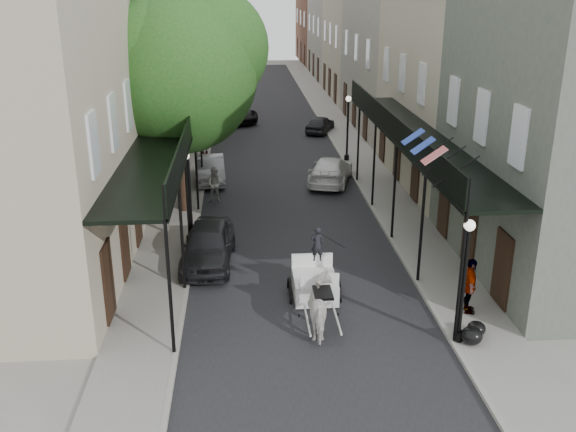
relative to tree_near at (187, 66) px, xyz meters
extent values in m
plane|color=gray|center=(4.20, -10.18, -6.49)|extent=(140.00, 140.00, 0.00)
cube|color=black|center=(4.20, 9.82, -6.48)|extent=(8.00, 90.00, 0.01)
cube|color=gray|center=(-0.80, 9.82, -6.43)|extent=(2.20, 90.00, 0.12)
cube|color=gray|center=(9.20, 9.82, -6.43)|extent=(2.20, 90.00, 0.12)
cube|color=#A09680|center=(-4.40, 19.82, -1.24)|extent=(5.00, 80.00, 10.50)
cube|color=gray|center=(12.80, 19.82, -1.24)|extent=(5.00, 80.00, 10.50)
cube|color=black|center=(-0.80, -3.18, -2.49)|extent=(2.20, 18.00, 0.12)
cube|color=black|center=(0.25, -3.18, -1.99)|extent=(0.06, 18.00, 1.00)
cylinder|color=black|center=(0.20, -12.18, -4.37)|extent=(0.10, 0.10, 4.00)
cylinder|color=black|center=(0.20, -4.18, -4.37)|extent=(0.10, 0.10, 4.00)
cylinder|color=black|center=(0.20, 3.82, -4.37)|extent=(0.10, 0.10, 4.00)
cube|color=black|center=(9.20, -3.18, -2.49)|extent=(2.20, 18.00, 0.12)
cube|color=black|center=(8.15, -3.18, -1.99)|extent=(0.06, 18.00, 1.00)
cylinder|color=black|center=(8.20, -12.18, -4.37)|extent=(0.10, 0.10, 4.00)
cylinder|color=black|center=(8.20, -4.18, -4.37)|extent=(0.10, 0.10, 4.00)
cylinder|color=black|center=(8.20, 3.82, -4.37)|extent=(0.10, 0.10, 4.00)
cylinder|color=#382619|center=(-0.40, -0.18, -3.57)|extent=(0.44, 0.44, 5.60)
sphere|color=#1A5019|center=(-0.40, -0.18, -0.29)|extent=(6.80, 6.80, 6.80)
sphere|color=#1A5019|center=(0.96, 0.42, 0.71)|extent=(5.10, 5.10, 5.10)
cylinder|color=#382619|center=(-0.40, 13.82, -3.85)|extent=(0.44, 0.44, 5.04)
sphere|color=#1A5019|center=(-0.40, 13.82, -0.91)|extent=(6.00, 6.00, 6.00)
sphere|color=#1A5019|center=(0.80, 14.42, -0.01)|extent=(4.50, 4.50, 4.50)
cylinder|color=black|center=(8.30, -12.18, -6.22)|extent=(0.28, 0.28, 0.30)
cylinder|color=black|center=(8.30, -12.18, -4.67)|extent=(0.12, 0.12, 3.40)
sphere|color=white|center=(8.30, -12.18, -2.82)|extent=(0.32, 0.32, 0.32)
cylinder|color=black|center=(0.10, -4.18, -6.22)|extent=(0.28, 0.28, 0.30)
cylinder|color=black|center=(0.10, -4.18, -4.67)|extent=(0.12, 0.12, 3.40)
sphere|color=white|center=(0.10, -4.18, -2.82)|extent=(0.32, 0.32, 0.32)
cylinder|color=black|center=(8.30, 7.82, -6.22)|extent=(0.28, 0.28, 0.30)
cylinder|color=black|center=(8.30, 7.82, -4.67)|extent=(0.12, 0.12, 3.40)
sphere|color=white|center=(8.30, 7.82, -2.82)|extent=(0.32, 0.32, 0.32)
imported|color=silver|center=(4.50, -11.18, -5.67)|extent=(0.88, 1.94, 1.63)
torus|color=black|center=(3.69, -8.30, -5.87)|extent=(0.09, 1.28, 1.28)
torus|color=black|center=(5.32, -8.31, -5.87)|extent=(0.09, 1.28, 1.28)
torus|color=black|center=(3.89, -9.69, -6.17)|extent=(0.07, 0.66, 0.66)
torus|color=black|center=(5.12, -9.69, -6.17)|extent=(0.07, 0.66, 0.66)
cube|color=silver|center=(4.51, -8.50, -5.45)|extent=(1.39, 1.79, 0.69)
cube|color=silver|center=(4.50, -9.54, -4.95)|extent=(1.19, 0.55, 0.12)
cube|color=silver|center=(4.50, -9.79, -4.66)|extent=(1.19, 0.10, 0.50)
imported|color=black|center=(4.50, -9.54, -4.34)|extent=(0.41, 0.27, 1.11)
imported|color=#9E9E95|center=(0.96, 1.19, -5.65)|extent=(0.85, 0.68, 1.68)
imported|color=gray|center=(0.00, 9.74, -5.40)|extent=(1.44, 1.22, 1.93)
imported|color=gray|center=(9.14, -10.54, -5.47)|extent=(0.68, 1.13, 1.80)
imported|color=black|center=(0.90, -5.96, -5.73)|extent=(2.08, 4.57, 1.52)
imported|color=#9E9EA3|center=(0.60, 4.54, -5.84)|extent=(1.64, 4.05, 1.31)
imported|color=black|center=(1.60, 20.04, -5.70)|extent=(4.30, 6.20, 1.57)
imported|color=silver|center=(6.80, 3.82, -5.82)|extent=(3.08, 4.97, 1.35)
imported|color=black|center=(7.71, 15.65, -5.89)|extent=(2.62, 3.75, 1.19)
ellipsoid|color=black|center=(8.62, -12.38, -6.11)|extent=(0.62, 0.62, 0.53)
ellipsoid|color=black|center=(8.92, -11.93, -6.15)|extent=(0.54, 0.54, 0.43)
camera|label=1|loc=(2.22, -27.88, 3.33)|focal=40.00mm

